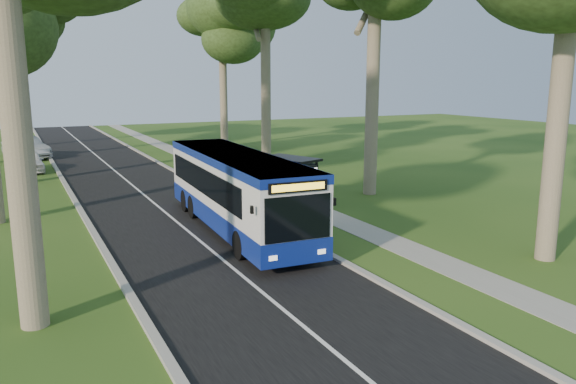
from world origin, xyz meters
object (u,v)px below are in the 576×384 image
Objects in this scene: bus at (237,191)px; bus_stop_sign at (300,191)px; car_white at (30,162)px; bus_shelter at (296,174)px; car_silver at (26,148)px; litter_bin at (253,189)px.

bus_stop_sign is at bearing -22.08° from bus.
bus_shelter is at bearing -59.99° from car_white.
car_silver is (-10.83, 24.91, -0.88)m from bus_shelter.
bus is 2.55m from bus_stop_sign.
bus_shelter reaches higher than car_silver.
bus is 11.91× the size of litter_bin.
bus is at bearing 160.24° from bus_stop_sign.
bus_stop_sign is (2.32, -1.07, 0.00)m from bus.
bus reaches higher than car_white.
car_silver is (-10.01, 21.65, 0.33)m from litter_bin.
litter_bin is at bearing 63.91° from bus.
bus_shelter is at bearing 70.19° from bus_stop_sign.
car_white is (-9.28, 21.11, -0.95)m from bus_stop_sign.
bus is 6.45m from litter_bin.
litter_bin is 23.85m from car_silver.
bus_stop_sign is at bearing -67.69° from car_white.
bus is 21.24m from car_white.
bus_shelter is 20.82m from car_white.
car_white is at bearing -111.83° from car_silver.
bus is 2.35× the size of car_silver.
bus_shelter is at bearing -75.91° from litter_bin.
bus_stop_sign is 3.72m from bus_shelter.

